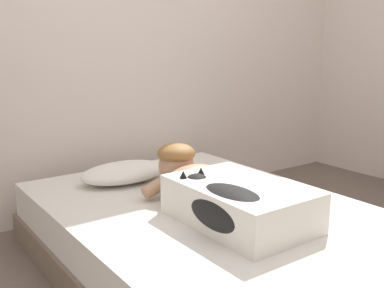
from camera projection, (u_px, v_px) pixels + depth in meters
name	position (u px, v px, depth m)	size (l,w,h in m)	color
back_wall	(128.00, 25.00, 3.06)	(3.99, 0.12, 2.50)	silver
bed	(211.00, 241.00, 2.23)	(1.38, 1.98, 0.34)	#726051
pillow	(124.00, 172.00, 2.60)	(0.52, 0.32, 0.11)	white
person_lying	(220.00, 192.00, 2.09)	(0.43, 0.92, 0.27)	silver
dog	(227.00, 207.00, 1.89)	(0.26, 0.57, 0.21)	black
coffee_cup	(198.00, 179.00, 2.53)	(0.12, 0.09, 0.07)	teal
cell_phone	(298.00, 218.00, 2.05)	(0.07, 0.14, 0.01)	black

